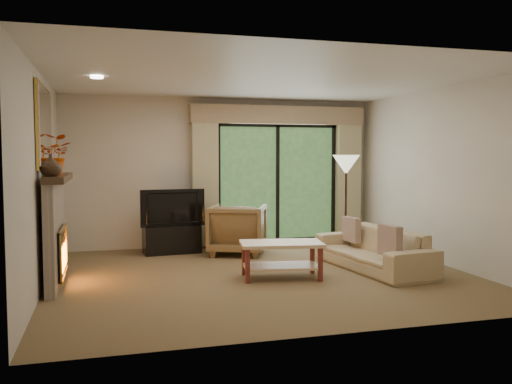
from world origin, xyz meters
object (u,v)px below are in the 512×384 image
object	(u,v)px
coffee_table	(281,260)
armchair	(237,229)
sofa	(373,249)
media_console	(172,239)

from	to	relation	value
coffee_table	armchair	bearing A→B (deg)	103.66
sofa	coffee_table	bearing A→B (deg)	-90.18
armchair	coffee_table	bearing A→B (deg)	116.91
media_console	armchair	bearing A→B (deg)	-24.72
sofa	coffee_table	distance (m)	1.43
sofa	media_console	bearing A→B (deg)	-134.96
media_console	sofa	size ratio (longest dim) A/B	0.46
armchair	sofa	size ratio (longest dim) A/B	0.45
media_console	armchair	distance (m)	1.10
armchair	coffee_table	world-z (taller)	armchair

